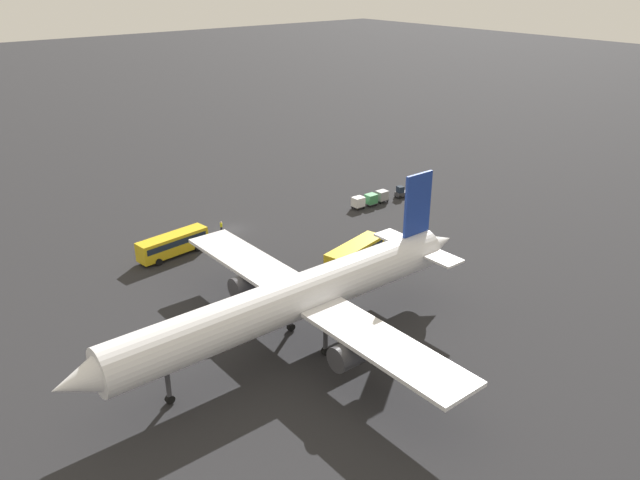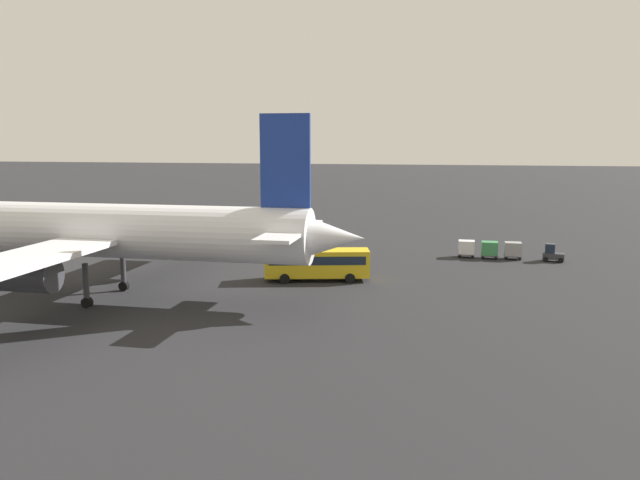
{
  "view_description": "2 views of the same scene",
  "coord_description": "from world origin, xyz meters",
  "views": [
    {
      "loc": [
        45.95,
        79.93,
        38.52
      ],
      "look_at": [
        -2.31,
        19.38,
        4.21
      ],
      "focal_mm": 35.0,
      "sensor_mm": 36.0,
      "label": 1
    },
    {
      "loc": [
        -19.76,
        82.48,
        14.03
      ],
      "look_at": [
        -6.74,
        20.99,
        4.04
      ],
      "focal_mm": 35.0,
      "sensor_mm": 36.0,
      "label": 2
    }
  ],
  "objects": [
    {
      "name": "baggage_tug",
      "position": [
        -31.6,
        6.14,
        0.94
      ],
      "size": [
        2.59,
        2.0,
        2.1
      ],
      "rotation": [
        0.0,
        0.0,
        -0.18
      ],
      "color": "#333338",
      "rests_on": "ground"
    },
    {
      "name": "cargo_cart_grey",
      "position": [
        -27.17,
        5.72,
        1.19
      ],
      "size": [
        2.02,
        1.71,
        2.06
      ],
      "rotation": [
        0.0,
        0.0,
        -0.02
      ],
      "color": "#38383D",
      "rests_on": "ground"
    },
    {
      "name": "cargo_cart_white",
      "position": [
        -21.73,
        5.55,
        1.19
      ],
      "size": [
        2.02,
        1.71,
        2.06
      ],
      "rotation": [
        0.0,
        0.0,
        -0.02
      ],
      "color": "#38383D",
      "rests_on": "ground"
    },
    {
      "name": "ground_plane",
      "position": [
        0.0,
        0.0,
        0.0
      ],
      "size": [
        600.0,
        600.0,
        0.0
      ],
      "primitive_type": "plane",
      "color": "#232326"
    },
    {
      "name": "cargo_cart_green",
      "position": [
        -24.45,
        5.83,
        1.19
      ],
      "size": [
        2.02,
        1.71,
        2.06
      ],
      "rotation": [
        0.0,
        0.0,
        -0.02
      ],
      "color": "#38383D",
      "rests_on": "ground"
    },
    {
      "name": "worker_person",
      "position": [
        1.91,
        -0.19,
        0.87
      ],
      "size": [
        0.38,
        0.38,
        1.74
      ],
      "color": "#1E1E2D",
      "rests_on": "ground"
    },
    {
      "name": "airplane",
      "position": [
        11.85,
        33.07,
        6.11
      ],
      "size": [
        50.2,
        43.27,
        16.26
      ],
      "rotation": [
        0.0,
        0.0,
        0.01
      ],
      "color": "silver",
      "rests_on": "ground"
    },
    {
      "name": "shuttle_bus_far",
      "position": [
        -6.59,
        21.75,
        1.89
      ],
      "size": [
        10.89,
        5.25,
        3.15
      ],
      "rotation": [
        0.0,
        0.0,
        0.23
      ],
      "color": "gold",
      "rests_on": "ground"
    },
    {
      "name": "shuttle_bus_near",
      "position": [
        11.71,
        3.05,
        1.92
      ],
      "size": [
        10.89,
        3.89,
        3.21
      ],
      "rotation": [
        0.0,
        0.0,
        0.13
      ],
      "color": "gold",
      "rests_on": "ground"
    }
  ]
}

